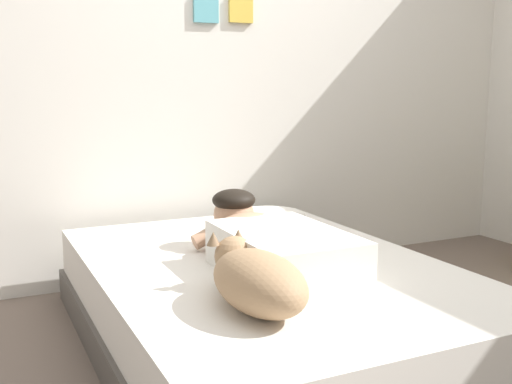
{
  "coord_description": "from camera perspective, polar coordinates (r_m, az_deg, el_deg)",
  "views": [
    {
      "loc": [
        -1.38,
        -1.91,
        1.1
      ],
      "look_at": [
        -0.17,
        0.63,
        0.62
      ],
      "focal_mm": 42.87,
      "sensor_mm": 36.0,
      "label": 1
    }
  ],
  "objects": [
    {
      "name": "back_wall",
      "position": [
        3.69,
        -3.45,
        11.91
      ],
      "size": [
        4.22,
        0.12,
        2.5
      ],
      "color": "silver",
      "rests_on": "ground"
    },
    {
      "name": "coffee_cup",
      "position": [
        3.02,
        -1.22,
        -3.59
      ],
      "size": [
        0.12,
        0.09,
        0.07
      ],
      "color": "#D84C47",
      "rests_on": "bed"
    },
    {
      "name": "ground_plane",
      "position": [
        2.61,
        9.82,
        -15.57
      ],
      "size": [
        12.43,
        12.43,
        0.0
      ],
      "primitive_type": "plane",
      "color": "#66564C"
    },
    {
      "name": "bed",
      "position": [
        2.66,
        0.93,
        -10.56
      ],
      "size": [
        1.43,
        2.06,
        0.37
      ],
      "color": "#4C4742",
      "rests_on": "ground"
    },
    {
      "name": "pillow",
      "position": [
        3.22,
        0.4,
        -2.43
      ],
      "size": [
        0.52,
        0.32,
        0.11
      ],
      "primitive_type": "ellipsoid",
      "color": "white",
      "rests_on": "bed"
    },
    {
      "name": "dog",
      "position": [
        2.06,
        -0.05,
        -8.06
      ],
      "size": [
        0.26,
        0.57,
        0.21
      ],
      "color": "#9E7A56",
      "rests_on": "bed"
    },
    {
      "name": "cell_phone",
      "position": [
        2.46,
        8.55,
        -7.63
      ],
      "size": [
        0.07,
        0.14,
        0.01
      ],
      "primitive_type": "cube",
      "color": "black",
      "rests_on": "bed"
    },
    {
      "name": "person_lying",
      "position": [
        2.53,
        1.18,
        -4.63
      ],
      "size": [
        0.43,
        0.92,
        0.27
      ],
      "color": "silver",
      "rests_on": "bed"
    }
  ]
}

